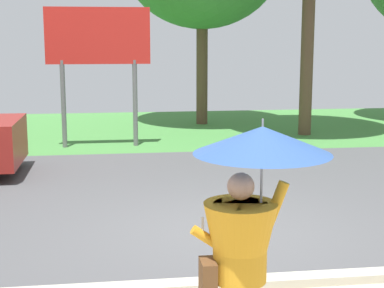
# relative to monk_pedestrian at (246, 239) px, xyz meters

# --- Properties ---
(ground_plane) EXTENTS (40.00, 22.00, 0.20)m
(ground_plane) POSITION_rel_monk_pedestrian_xyz_m (0.45, 6.58, -1.20)
(ground_plane) COLOR #4C4C4F
(monk_pedestrian) EXTENTS (1.13, 1.11, 2.13)m
(monk_pedestrian) POSITION_rel_monk_pedestrian_xyz_m (0.00, 0.00, 0.00)
(monk_pedestrian) COLOR orange
(monk_pedestrian) RESTS_ON ground_plane
(roadside_billboard) EXTENTS (2.60, 0.12, 3.50)m
(roadside_billboard) POSITION_rel_monk_pedestrian_xyz_m (-1.34, 10.67, 1.40)
(roadside_billboard) COLOR slate
(roadside_billboard) RESTS_ON ground_plane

